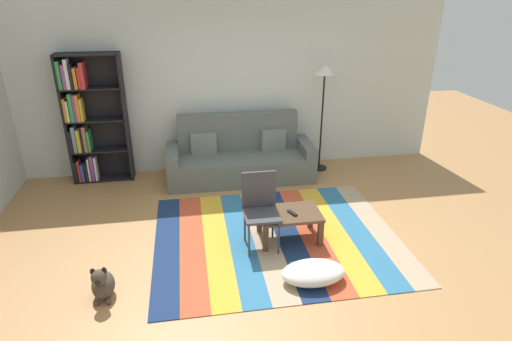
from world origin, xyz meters
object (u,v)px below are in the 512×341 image
object	(u,v)px
tv_remote	(292,213)
pouf	(313,273)
coffee_table	(289,217)
folding_chair	(260,204)
couch	(240,157)
dog	(103,284)
standing_lamp	(324,83)
bookshelf	(88,120)

from	to	relation	value
tv_remote	pouf	bearing A→B (deg)	-111.14
coffee_table	folding_chair	size ratio (longest dim) A/B	0.82
couch	folding_chair	world-z (taller)	couch
coffee_table	dog	world-z (taller)	dog
dog	folding_chair	xyz separation A→B (m)	(1.69, 0.68, 0.37)
couch	dog	bearing A→B (deg)	-123.10
dog	standing_lamp	world-z (taller)	standing_lamp
bookshelf	dog	distance (m)	3.06
couch	pouf	xyz separation A→B (m)	(0.40, -2.73, -0.23)
pouf	dog	xyz separation A→B (m)	(-2.11, 0.11, 0.05)
couch	bookshelf	xyz separation A→B (m)	(-2.25, 0.28, 0.65)
tv_remote	dog	bearing A→B (deg)	174.21
pouf	standing_lamp	xyz separation A→B (m)	(0.94, 2.85, 1.33)
couch	dog	distance (m)	3.13
couch	pouf	bearing A→B (deg)	-81.56
dog	tv_remote	size ratio (longest dim) A/B	2.65
standing_lamp	folding_chair	world-z (taller)	standing_lamp
dog	folding_chair	world-z (taller)	folding_chair
dog	coffee_table	bearing A→B (deg)	19.35
standing_lamp	coffee_table	bearing A→B (deg)	-116.44
coffee_table	pouf	world-z (taller)	coffee_table
bookshelf	pouf	bearing A→B (deg)	-48.54
coffee_table	standing_lamp	size ratio (longest dim) A/B	0.43
bookshelf	standing_lamp	xyz separation A→B (m)	(3.60, -0.16, 0.45)
couch	dog	world-z (taller)	couch
bookshelf	standing_lamp	world-z (taller)	bookshelf
couch	coffee_table	size ratio (longest dim) A/B	3.08
bookshelf	standing_lamp	distance (m)	3.63
coffee_table	bookshelf	bearing A→B (deg)	139.97
dog	folding_chair	distance (m)	1.86
bookshelf	tv_remote	size ratio (longest dim) A/B	13.07
couch	dog	xyz separation A→B (m)	(-1.71, -2.62, -0.18)
pouf	bookshelf	bearing A→B (deg)	131.46
couch	pouf	size ratio (longest dim) A/B	3.38
standing_lamp	tv_remote	distance (m)	2.52
coffee_table	dog	size ratio (longest dim) A/B	1.85
dog	folding_chair	bearing A→B (deg)	22.02
standing_lamp	tv_remote	world-z (taller)	standing_lamp
coffee_table	dog	distance (m)	2.18
folding_chair	tv_remote	bearing A→B (deg)	43.85
bookshelf	folding_chair	bearing A→B (deg)	-44.79
coffee_table	pouf	distance (m)	0.85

